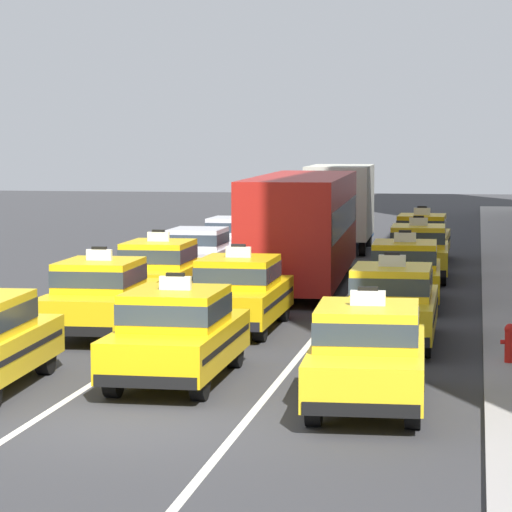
{
  "coord_description": "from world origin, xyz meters",
  "views": [
    {
      "loc": [
        5.04,
        -18.07,
        4.33
      ],
      "look_at": [
        -0.53,
        13.66,
        1.3
      ],
      "focal_mm": 88.69,
      "sensor_mm": 36.0,
      "label": 1
    }
  ],
  "objects": [
    {
      "name": "sedan_left_fourth",
      "position": [
        -3.31,
        19.33,
        0.85
      ],
      "size": [
        1.77,
        4.3,
        1.58
      ],
      "color": "black",
      "rests_on": "ground"
    },
    {
      "name": "lane_stripe_center_right",
      "position": [
        1.6,
        20.0,
        0.0
      ],
      "size": [
        0.14,
        80.0,
        0.01
      ],
      "primitive_type": "cube",
      "color": "silver",
      "rests_on": "ground"
    },
    {
      "name": "sedan_left_fifth",
      "position": [
        -3.25,
        24.67,
        0.85
      ],
      "size": [
        1.84,
        4.33,
        1.58
      ],
      "color": "black",
      "rests_on": "ground"
    },
    {
      "name": "taxi_left_third",
      "position": [
        -3.05,
        13.55,
        0.88
      ],
      "size": [
        1.88,
        4.58,
        1.96
      ],
      "color": "black",
      "rests_on": "ground"
    },
    {
      "name": "ground_plane",
      "position": [
        0.0,
        0.0,
        0.0
      ],
      "size": [
        160.0,
        160.0,
        0.0
      ],
      "primitive_type": "plane",
      "color": "#353538"
    },
    {
      "name": "taxi_right_fifth",
      "position": [
        3.15,
        26.03,
        0.88
      ],
      "size": [
        1.87,
        4.58,
        1.96
      ],
      "color": "black",
      "rests_on": "ground"
    },
    {
      "name": "taxi_right_second",
      "position": [
        3.31,
        8.2,
        0.88
      ],
      "size": [
        1.85,
        4.57,
        1.96
      ],
      "color": "black",
      "rests_on": "ground"
    },
    {
      "name": "taxi_center_second",
      "position": [
        -0.2,
        9.59,
        0.88
      ],
      "size": [
        1.84,
        4.57,
        1.96
      ],
      "color": "black",
      "rests_on": "ground"
    },
    {
      "name": "lane_stripe_left_center",
      "position": [
        -1.6,
        20.0,
        0.0
      ],
      "size": [
        0.14,
        80.0,
        0.01
      ],
      "primitive_type": "cube",
      "color": "silver",
      "rests_on": "ground"
    },
    {
      "name": "box_truck_center_fourth",
      "position": [
        -0.11,
        30.35,
        1.78
      ],
      "size": [
        2.45,
        7.02,
        3.27
      ],
      "color": "black",
      "rests_on": "ground"
    },
    {
      "name": "taxi_right_fourth",
      "position": [
        3.28,
        20.59,
        0.88
      ],
      "size": [
        1.91,
        4.6,
        1.96
      ],
      "color": "black",
      "rests_on": "ground"
    },
    {
      "name": "taxi_right_nearest",
      "position": [
        3.34,
        2.0,
        0.88
      ],
      "size": [
        1.99,
        4.63,
        1.96
      ],
      "color": "black",
      "rests_on": "ground"
    },
    {
      "name": "bus_center_third",
      "position": [
        0.01,
        18.51,
        1.82
      ],
      "size": [
        2.94,
        11.29,
        3.22
      ],
      "color": "black",
      "rests_on": "ground"
    },
    {
      "name": "taxi_right_third",
      "position": [
        3.22,
        14.45,
        0.88
      ],
      "size": [
        1.94,
        4.61,
        1.96
      ],
      "color": "black",
      "rests_on": "ground"
    },
    {
      "name": "fire_hydrant",
      "position": [
        5.68,
        5.66,
        0.55
      ],
      "size": [
        0.36,
        0.22,
        0.73
      ],
      "color": "red",
      "rests_on": "sidewalk_curb"
    },
    {
      "name": "taxi_center_nearest",
      "position": [
        -0.17,
        3.48,
        0.88
      ],
      "size": [
        1.83,
        4.56,
        1.96
      ],
      "color": "black",
      "rests_on": "ground"
    },
    {
      "name": "taxi_left_second",
      "position": [
        -3.06,
        8.41,
        0.88
      ],
      "size": [
        1.91,
        4.59,
        1.96
      ],
      "color": "black",
      "rests_on": "ground"
    }
  ]
}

